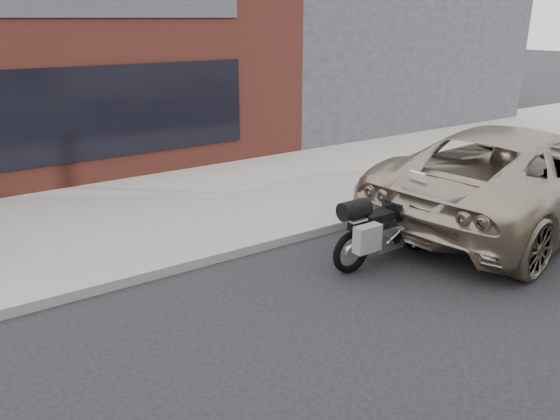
{
  "coord_description": "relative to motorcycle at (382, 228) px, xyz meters",
  "views": [
    {
      "loc": [
        -3.82,
        -3.03,
        3.65
      ],
      "look_at": [
        0.6,
        3.54,
        0.85
      ],
      "focal_mm": 35.0,
      "sensor_mm": 36.0,
      "label": 1
    }
  ],
  "objects": [
    {
      "name": "ground",
      "position": [
        -1.86,
        -2.58,
        -0.59
      ],
      "size": [
        120.0,
        120.0,
        0.0
      ],
      "primitive_type": "plane",
      "color": "black",
      "rests_on": "ground"
    },
    {
      "name": "motorcycle",
      "position": [
        0.0,
        0.0,
        0.0
      ],
      "size": [
        2.17,
        0.71,
        1.37
      ],
      "rotation": [
        0.0,
        0.0,
        0.01
      ],
      "color": "black",
      "rests_on": "ground"
    },
    {
      "name": "pedestrian",
      "position": [
        5.49,
        0.38,
        0.25
      ],
      "size": [
        0.66,
        0.47,
        1.69
      ],
      "primitive_type": "imported",
      "rotation": [
        0.0,
        0.0,
        3.25
      ],
      "color": "gray",
      "rests_on": "ground"
    },
    {
      "name": "neighbour_building",
      "position": [
        8.14,
        11.42,
        2.41
      ],
      "size": [
        10.0,
        10.0,
        6.0
      ],
      "primitive_type": "cube",
      "color": "#26262A",
      "rests_on": "ground"
    },
    {
      "name": "minivan",
      "position": [
        3.43,
        0.02,
        0.3
      ],
      "size": [
        6.8,
        3.87,
        1.79
      ],
      "primitive_type": "imported",
      "rotation": [
        0.0,
        0.0,
        1.71
      ],
      "color": "#A0907D",
      "rests_on": "ground"
    },
    {
      "name": "near_sidewalk",
      "position": [
        -1.86,
        4.42,
        -0.52
      ],
      "size": [
        44.0,
        6.0,
        0.15
      ],
      "primitive_type": "cube",
      "color": "gray",
      "rests_on": "ground"
    }
  ]
}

